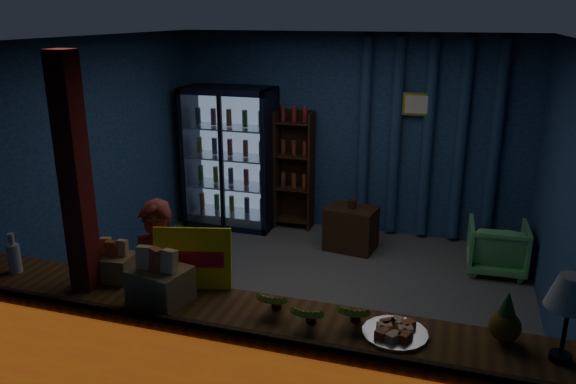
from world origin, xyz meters
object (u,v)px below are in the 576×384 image
shopkeeper (161,288)px  pastry_tray (395,332)px  green_chair (497,247)px  table_lamp (571,295)px

shopkeeper → pastry_tray: bearing=-17.9°
shopkeeper → pastry_tray: shopkeeper is taller
shopkeeper → green_chair: 3.87m
pastry_tray → table_lamp: size_ratio=0.77×
shopkeeper → table_lamp: table_lamp is taller
shopkeeper → pastry_tray: size_ratio=3.63×
table_lamp → pastry_tray: bearing=-178.8°
table_lamp → green_chair: bearing=92.7°
pastry_tray → table_lamp: bearing=1.2°
shopkeeper → green_chair: (2.67, 2.76, -0.43)m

